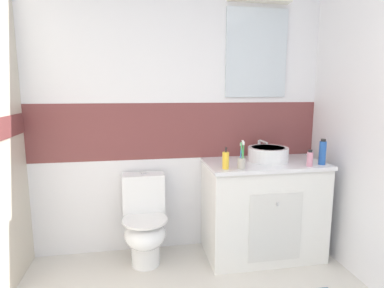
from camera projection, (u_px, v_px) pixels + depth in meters
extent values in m
cube|color=white|center=(179.00, 201.00, 3.00)|extent=(3.20, 0.10, 0.85)
cube|color=brown|center=(179.00, 130.00, 2.89)|extent=(3.20, 0.10, 0.50)
cube|color=white|center=(178.00, 36.00, 2.75)|extent=(3.20, 0.10, 1.15)
cube|color=silver|center=(256.00, 53.00, 2.84)|extent=(0.57, 0.02, 0.78)
cube|color=white|center=(262.00, 210.00, 2.81)|extent=(0.99, 0.55, 0.82)
cube|color=white|center=(264.00, 164.00, 2.73)|extent=(1.01, 0.57, 0.03)
cube|color=silver|center=(275.00, 228.00, 2.55)|extent=(0.45, 0.01, 0.57)
cylinder|color=silver|center=(277.00, 204.00, 2.50)|extent=(0.02, 0.02, 0.03)
cylinder|color=white|center=(268.00, 154.00, 2.77)|extent=(0.35, 0.35, 0.12)
cylinder|color=#AFB1BA|center=(268.00, 148.00, 2.76)|extent=(0.29, 0.29, 0.01)
cylinder|color=silver|center=(259.00, 148.00, 2.97)|extent=(0.03, 0.03, 0.15)
cylinder|color=silver|center=(263.00, 142.00, 2.86)|extent=(0.02, 0.16, 0.02)
cylinder|color=white|center=(146.00, 254.00, 2.68)|extent=(0.24, 0.24, 0.18)
ellipsoid|color=white|center=(145.00, 234.00, 2.61)|extent=(0.34, 0.42, 0.22)
cylinder|color=white|center=(145.00, 220.00, 2.59)|extent=(0.37, 0.37, 0.02)
cube|color=white|center=(144.00, 193.00, 2.77)|extent=(0.36, 0.17, 0.35)
cylinder|color=silver|center=(143.00, 173.00, 2.74)|extent=(0.04, 0.04, 0.02)
cylinder|color=#B2ADA3|center=(241.00, 163.00, 2.49)|extent=(0.06, 0.06, 0.09)
cylinder|color=#338CD8|center=(241.00, 155.00, 2.49)|extent=(0.03, 0.04, 0.17)
cube|color=white|center=(241.00, 144.00, 2.47)|extent=(0.02, 0.02, 0.03)
cylinder|color=#3FB259|center=(243.00, 154.00, 2.46)|extent=(0.04, 0.02, 0.19)
cube|color=white|center=(243.00, 142.00, 2.45)|extent=(0.02, 0.02, 0.03)
cylinder|color=#3FB259|center=(243.00, 155.00, 2.47)|extent=(0.03, 0.04, 0.18)
cube|color=white|center=(243.00, 143.00, 2.45)|extent=(0.01, 0.02, 0.03)
cylinder|color=yellow|center=(226.00, 161.00, 2.48)|extent=(0.05, 0.05, 0.13)
cylinder|color=#262626|center=(226.00, 150.00, 2.46)|extent=(0.01, 0.01, 0.04)
cylinder|color=#262626|center=(226.00, 148.00, 2.45)|extent=(0.01, 0.02, 0.01)
cylinder|color=#2659B2|center=(322.00, 153.00, 2.62)|extent=(0.06, 0.06, 0.19)
cylinder|color=black|center=(323.00, 140.00, 2.60)|extent=(0.04, 0.04, 0.02)
cylinder|color=pink|center=(310.00, 159.00, 2.57)|extent=(0.05, 0.05, 0.12)
cylinder|color=black|center=(310.00, 151.00, 2.56)|extent=(0.03, 0.03, 0.02)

